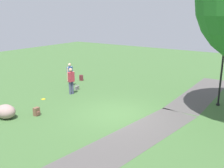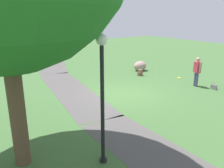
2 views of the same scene
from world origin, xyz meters
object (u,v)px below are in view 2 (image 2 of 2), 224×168
(handbag_on_grass, at_px, (214,87))
(backpack_by_boulder, at_px, (140,73))
(lamp_post, at_px, (102,87))
(woman_with_handbag, at_px, (197,70))
(lawn_boulder, at_px, (140,66))
(frisbee_on_grass, at_px, (179,78))

(handbag_on_grass, xyz_separation_m, backpack_by_boulder, (4.43, 1.36, 0.05))
(lamp_post, relative_size, woman_with_handbag, 2.11)
(handbag_on_grass, height_order, backpack_by_boulder, backpack_by_boulder)
(handbag_on_grass, bearing_deg, woman_with_handbag, 21.50)
(handbag_on_grass, bearing_deg, backpack_by_boulder, 17.08)
(lamp_post, relative_size, lawn_boulder, 3.19)
(lawn_boulder, xyz_separation_m, frisbee_on_grass, (-2.91, -0.73, -0.32))
(woman_with_handbag, relative_size, frisbee_on_grass, 7.20)
(woman_with_handbag, distance_m, handbag_on_grass, 1.24)
(backpack_by_boulder, bearing_deg, frisbee_on_grass, -138.48)
(woman_with_handbag, xyz_separation_m, frisbee_on_grass, (1.69, -0.63, -0.93))
(lawn_boulder, bearing_deg, woman_with_handbag, -178.72)
(frisbee_on_grass, bearing_deg, backpack_by_boulder, 41.52)
(lamp_post, xyz_separation_m, frisbee_on_grass, (4.67, -8.55, -2.11))
(woman_with_handbag, bearing_deg, lamp_post, 110.63)
(lamp_post, distance_m, backpack_by_boulder, 9.69)
(lawn_boulder, xyz_separation_m, handbag_on_grass, (-5.49, -0.45, -0.19))
(lamp_post, relative_size, frisbee_on_grass, 15.16)
(woman_with_handbag, distance_m, backpack_by_boulder, 3.76)
(lawn_boulder, distance_m, frisbee_on_grass, 3.02)
(lamp_post, xyz_separation_m, handbag_on_grass, (2.09, -8.27, -1.98))
(woman_with_handbag, height_order, handbag_on_grass, woman_with_handbag)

